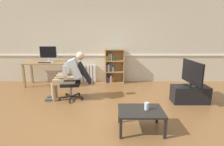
# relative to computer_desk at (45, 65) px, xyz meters

# --- Properties ---
(ground_plane) EXTENTS (18.00, 18.00, 0.00)m
(ground_plane) POSITION_rel_computer_desk_xyz_m (1.97, -2.15, -0.65)
(ground_plane) COLOR brown
(back_wall) EXTENTS (12.00, 0.13, 2.70)m
(back_wall) POSITION_rel_computer_desk_xyz_m (1.97, 0.50, 0.70)
(back_wall) COLOR beige
(back_wall) RESTS_ON ground_plane
(computer_desk) EXTENTS (1.29, 0.63, 0.76)m
(computer_desk) POSITION_rel_computer_desk_xyz_m (0.00, 0.00, 0.00)
(computer_desk) COLOR #9E7547
(computer_desk) RESTS_ON ground_plane
(imac_monitor) EXTENTS (0.56, 0.14, 0.51)m
(imac_monitor) POSITION_rel_computer_desk_xyz_m (0.07, 0.08, 0.40)
(imac_monitor) COLOR silver
(imac_monitor) RESTS_ON computer_desk
(keyboard) EXTENTS (0.37, 0.12, 0.02)m
(keyboard) POSITION_rel_computer_desk_xyz_m (0.01, -0.14, 0.12)
(keyboard) COLOR black
(keyboard) RESTS_ON computer_desk
(computer_mouse) EXTENTS (0.06, 0.10, 0.03)m
(computer_mouse) POSITION_rel_computer_desk_xyz_m (0.26, -0.12, 0.12)
(computer_mouse) COLOR white
(computer_mouse) RESTS_ON computer_desk
(bookshelf) EXTENTS (0.63, 0.29, 1.16)m
(bookshelf) POSITION_rel_computer_desk_xyz_m (2.15, 0.29, -0.10)
(bookshelf) COLOR #AD7F4C
(bookshelf) RESTS_ON ground_plane
(radiator) EXTENTS (0.75, 0.08, 0.60)m
(radiator) POSITION_rel_computer_desk_xyz_m (1.17, 0.39, -0.35)
(radiator) COLOR white
(radiator) RESTS_ON ground_plane
(office_chair) EXTENTS (0.85, 0.62, 0.95)m
(office_chair) POSITION_rel_computer_desk_xyz_m (1.22, -1.23, -0.13)
(office_chair) COLOR black
(office_chair) RESTS_ON ground_plane
(person_seated) EXTENTS (1.01, 0.41, 1.22)m
(person_seated) POSITION_rel_computer_desk_xyz_m (1.03, -1.25, 0.00)
(person_seated) COLOR tan
(person_seated) RESTS_ON ground_plane
(tv_stand) EXTENTS (0.87, 0.40, 0.41)m
(tv_stand) POSITION_rel_computer_desk_xyz_m (4.01, -1.47, -0.44)
(tv_stand) COLOR black
(tv_stand) RESTS_ON ground_plane
(tv_screen) EXTENTS (0.22, 0.91, 0.61)m
(tv_screen) POSITION_rel_computer_desk_xyz_m (4.01, -1.47, 0.09)
(tv_screen) COLOR black
(tv_screen) RESTS_ON tv_stand
(coffee_table) EXTENTS (0.78, 0.59, 0.38)m
(coffee_table) POSITION_rel_computer_desk_xyz_m (2.61, -2.76, -0.32)
(coffee_table) COLOR black
(coffee_table) RESTS_ON ground_plane
(drinking_glass) EXTENTS (0.08, 0.08, 0.13)m
(drinking_glass) POSITION_rel_computer_desk_xyz_m (2.71, -2.73, -0.21)
(drinking_glass) COLOR silver
(drinking_glass) RESTS_ON coffee_table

